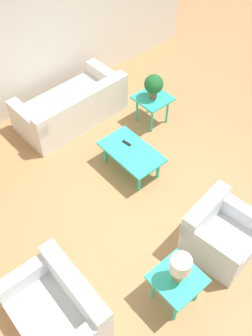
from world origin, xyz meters
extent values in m
plane|color=#A87A4C|center=(0.00, 0.00, 0.00)|extent=(14.00, 14.00, 0.00)
cube|color=silver|center=(3.06, 0.00, 1.35)|extent=(0.12, 7.20, 2.70)
cube|color=silver|center=(2.25, -0.14, 0.21)|extent=(1.01, 1.96, 0.41)
cube|color=silver|center=(1.87, -0.15, 0.58)|extent=(0.26, 1.93, 0.33)
cube|color=silver|center=(2.28, -1.01, 0.52)|extent=(0.96, 0.23, 0.21)
cube|color=silver|center=(2.23, 0.72, 0.52)|extent=(0.96, 0.23, 0.21)
cube|color=silver|center=(-1.30, -0.09, 0.20)|extent=(0.94, 0.94, 0.40)
cube|color=silver|center=(-0.98, -0.05, 0.59)|extent=(0.31, 0.85, 0.38)
cube|color=silver|center=(-1.35, 0.25, 0.53)|extent=(0.86, 0.27, 0.25)
cube|color=silver|center=(-1.26, -0.42, 0.53)|extent=(0.86, 0.27, 0.25)
cube|color=silver|center=(-0.69, 2.19, 0.20)|extent=(1.19, 0.87, 0.40)
cube|color=silver|center=(-0.70, 1.87, 0.59)|extent=(1.18, 0.23, 0.38)
cube|color=silver|center=(-0.19, 2.18, 0.53)|extent=(0.18, 0.85, 0.25)
cube|color=#2DB79E|center=(0.60, -0.14, 0.40)|extent=(1.02, 0.60, 0.04)
cylinder|color=#2DB79E|center=(0.19, -0.34, 0.19)|extent=(0.05, 0.05, 0.38)
cylinder|color=#2DB79E|center=(1.01, -0.34, 0.19)|extent=(0.05, 0.05, 0.38)
cylinder|color=#2DB79E|center=(0.19, 0.06, 0.19)|extent=(0.05, 0.05, 0.38)
cylinder|color=#2DB79E|center=(1.01, 0.06, 0.19)|extent=(0.05, 0.05, 0.38)
cube|color=#2DB79E|center=(1.22, -1.19, 0.53)|extent=(0.56, 0.56, 0.04)
cylinder|color=#2DB79E|center=(1.03, -1.38, 0.26)|extent=(0.04, 0.04, 0.51)
cylinder|color=#2DB79E|center=(1.42, -1.38, 0.26)|extent=(0.04, 0.04, 0.51)
cylinder|color=#2DB79E|center=(1.03, -1.00, 0.26)|extent=(0.04, 0.04, 0.51)
cylinder|color=#2DB79E|center=(1.42, -1.00, 0.26)|extent=(0.04, 0.04, 0.51)
cube|color=#2DB79E|center=(-1.39, 0.90, 0.53)|extent=(0.56, 0.56, 0.04)
cylinder|color=#2DB79E|center=(-1.58, 0.70, 0.26)|extent=(0.04, 0.04, 0.51)
cylinder|color=#2DB79E|center=(-1.20, 0.70, 0.26)|extent=(0.04, 0.04, 0.51)
cylinder|color=#2DB79E|center=(-1.58, 1.09, 0.26)|extent=(0.04, 0.04, 0.51)
cylinder|color=#2DB79E|center=(-1.20, 1.09, 0.26)|extent=(0.04, 0.04, 0.51)
cylinder|color=brown|center=(1.22, -1.19, 0.62)|extent=(0.13, 0.13, 0.14)
sphere|color=#195B28|center=(1.22, -1.19, 0.83)|extent=(0.33, 0.33, 0.33)
cylinder|color=#997F4C|center=(-1.39, 0.90, 0.66)|extent=(0.12, 0.12, 0.23)
cylinder|color=beige|center=(-1.39, 0.90, 0.88)|extent=(0.24, 0.24, 0.20)
cube|color=black|center=(0.77, -0.19, 0.43)|extent=(0.16, 0.06, 0.02)
camera|label=1|loc=(-2.55, 2.70, 4.84)|focal=42.00mm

